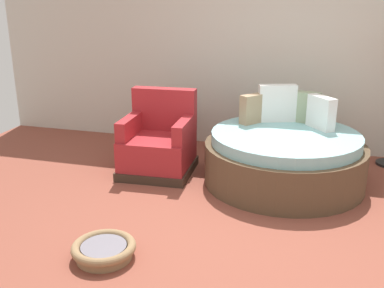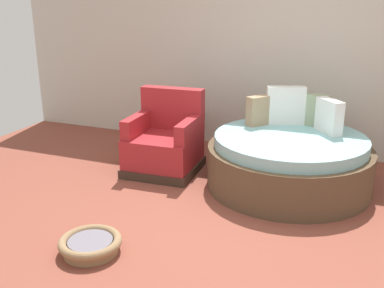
% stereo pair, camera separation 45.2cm
% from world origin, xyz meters
% --- Properties ---
extents(ground_plane, '(8.00, 8.00, 0.02)m').
position_xyz_m(ground_plane, '(0.00, 0.00, -0.01)').
color(ground_plane, brown).
extents(back_wall, '(8.00, 0.12, 2.60)m').
position_xyz_m(back_wall, '(0.00, 2.40, 1.30)').
color(back_wall, beige).
rests_on(back_wall, ground_plane).
extents(round_daybed, '(1.74, 1.74, 1.00)m').
position_xyz_m(round_daybed, '(0.25, 1.18, 0.30)').
color(round_daybed, brown).
rests_on(round_daybed, ground_plane).
extents(red_armchair, '(0.84, 0.84, 0.94)m').
position_xyz_m(red_armchair, '(-1.19, 1.11, 0.33)').
color(red_armchair, '#38281E').
rests_on(red_armchair, ground_plane).
extents(pet_basket, '(0.51, 0.51, 0.13)m').
position_xyz_m(pet_basket, '(-0.97, -0.77, 0.07)').
color(pet_basket, '#8E704C').
rests_on(pet_basket, ground_plane).
extents(side_table, '(0.44, 0.44, 0.52)m').
position_xyz_m(side_table, '(-1.30, 1.98, 0.43)').
color(side_table, brown).
rests_on(side_table, ground_plane).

